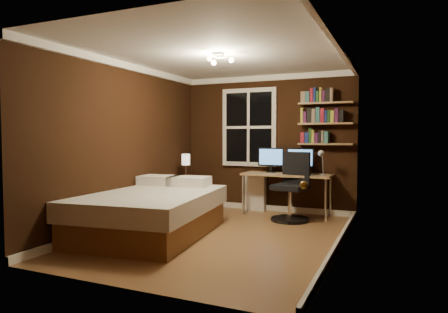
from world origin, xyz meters
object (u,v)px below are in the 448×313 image
at_px(desk, 287,177).
at_px(monitor_left, 271,160).
at_px(nightstand, 186,195).
at_px(desk_lamp, 322,162).
at_px(radiator, 254,193).
at_px(bed, 151,212).
at_px(bedside_lamp, 186,166).
at_px(monitor_right, 300,161).
at_px(office_chair, 292,194).

distance_m(desk, monitor_left, 0.43).
distance_m(nightstand, desk_lamp, 2.48).
height_order(radiator, monitor_left, monitor_left).
distance_m(desk, desk_lamp, 0.69).
bearing_deg(nightstand, radiator, 18.13).
bearing_deg(nightstand, bed, -91.75).
height_order(monitor_left, desk_lamp, monitor_left).
height_order(bedside_lamp, monitor_right, monitor_right).
bearing_deg(monitor_right, office_chair, -93.44).
distance_m(bedside_lamp, desk, 1.82).
relative_size(nightstand, monitor_left, 1.32).
bearing_deg(radiator, bedside_lamp, -147.96).
distance_m(monitor_right, desk_lamp, 0.44).
distance_m(nightstand, monitor_left, 1.67).
bearing_deg(radiator, desk, -16.19).
height_order(nightstand, monitor_left, monitor_left).
relative_size(radiator, desk, 0.42).
distance_m(bedside_lamp, monitor_right, 2.04).
height_order(monitor_left, monitor_right, same).
bearing_deg(desk_lamp, nightstand, -170.80).
distance_m(bedside_lamp, monitor_left, 1.54).
relative_size(bed, radiator, 3.72).
bearing_deg(bedside_lamp, office_chair, 2.54).
relative_size(bedside_lamp, desk_lamp, 0.99).
bearing_deg(desk, bed, -123.32).
height_order(radiator, desk_lamp, desk_lamp).
relative_size(radiator, desk_lamp, 1.46).
xyz_separation_m(bed, desk, (1.39, 2.12, 0.35)).
xyz_separation_m(bedside_lamp, office_chair, (1.93, 0.09, -0.40)).
height_order(desk, desk_lamp, desk_lamp).
bearing_deg(bed, monitor_left, 56.84).
distance_m(nightstand, bedside_lamp, 0.53).
xyz_separation_m(desk, office_chair, (0.19, -0.39, -0.23)).
xyz_separation_m(bedside_lamp, desk, (1.75, 0.48, -0.17)).
distance_m(radiator, monitor_left, 0.74).
relative_size(bedside_lamp, desk, 0.28).
relative_size(bedside_lamp, radiator, 0.68).
relative_size(desk_lamp, office_chair, 0.39).
xyz_separation_m(bedside_lamp, monitor_right, (1.96, 0.56, 0.11)).
distance_m(bedside_lamp, desk_lamp, 2.40).
distance_m(bed, radiator, 2.42).
relative_size(desk, monitor_left, 3.25).
xyz_separation_m(nightstand, desk_lamp, (2.36, 0.38, 0.64)).
height_order(bedside_lamp, desk_lamp, desk_lamp).
bearing_deg(radiator, bed, -107.35).
bearing_deg(desk_lamp, bed, -134.83).
xyz_separation_m(bedside_lamp, desk_lamp, (2.36, 0.38, 0.11)).
xyz_separation_m(nightstand, monitor_right, (1.96, 0.56, 0.64)).
height_order(bed, desk, bed).
xyz_separation_m(desk_lamp, office_chair, (-0.43, -0.30, -0.51)).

